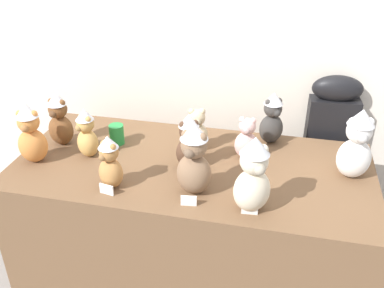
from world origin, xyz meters
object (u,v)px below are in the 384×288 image
(teddy_bear_charcoal, at_px, (272,119))
(instrument_case, at_px, (325,159))
(teddy_bear_chestnut, at_px, (59,120))
(teddy_bear_blush, at_px, (246,139))
(teddy_bear_cocoa, at_px, (189,142))
(teddy_bear_honey, at_px, (87,134))
(party_cup_green, at_px, (117,134))
(display_table, at_px, (192,222))
(teddy_bear_cream, at_px, (253,176))
(teddy_bear_ginger, at_px, (31,134))
(teddy_bear_caramel, at_px, (110,163))
(teddy_bear_snow, at_px, (357,145))
(teddy_bear_sand, at_px, (197,130))
(teddy_bear_mocha, at_px, (194,160))

(teddy_bear_charcoal, bearing_deg, instrument_case, 0.19)
(teddy_bear_chestnut, distance_m, teddy_bear_blush, 1.00)
(teddy_bear_chestnut, relative_size, teddy_bear_cocoa, 1.05)
(teddy_bear_blush, height_order, teddy_bear_cocoa, teddy_bear_cocoa)
(instrument_case, height_order, teddy_bear_honey, instrument_case)
(instrument_case, bearing_deg, teddy_bear_honey, -159.75)
(teddy_bear_cocoa, height_order, party_cup_green, teddy_bear_cocoa)
(display_table, distance_m, teddy_bear_cream, 0.70)
(teddy_bear_ginger, bearing_deg, teddy_bear_caramel, -25.11)
(teddy_bear_snow, bearing_deg, party_cup_green, 165.74)
(display_table, distance_m, teddy_bear_snow, 0.95)
(teddy_bear_ginger, height_order, teddy_bear_snow, teddy_bear_snow)
(display_table, relative_size, teddy_bear_honey, 6.77)
(display_table, distance_m, instrument_case, 0.91)
(teddy_bear_cream, relative_size, teddy_bear_sand, 1.50)
(instrument_case, distance_m, teddy_bear_snow, 0.61)
(teddy_bear_charcoal, relative_size, teddy_bear_sand, 1.24)
(teddy_bear_sand, bearing_deg, party_cup_green, 171.75)
(teddy_bear_honey, distance_m, party_cup_green, 0.20)
(teddy_bear_ginger, height_order, teddy_bear_caramel, teddy_bear_ginger)
(instrument_case, relative_size, teddy_bear_blush, 4.66)
(display_table, height_order, teddy_bear_charcoal, teddy_bear_charcoal)
(teddy_bear_caramel, height_order, teddy_bear_blush, teddy_bear_caramel)
(teddy_bear_caramel, height_order, teddy_bear_cocoa, teddy_bear_cocoa)
(teddy_bear_charcoal, relative_size, party_cup_green, 2.67)
(teddy_bear_charcoal, distance_m, teddy_bear_ginger, 1.25)
(teddy_bear_ginger, relative_size, teddy_bear_mocha, 0.91)
(teddy_bear_charcoal, bearing_deg, teddy_bear_snow, -66.06)
(teddy_bear_mocha, distance_m, party_cup_green, 0.63)
(teddy_bear_cream, bearing_deg, teddy_bear_snow, 7.34)
(teddy_bear_honey, height_order, teddy_bear_mocha, teddy_bear_mocha)
(teddy_bear_cream, xyz_separation_m, teddy_bear_sand, (-0.34, 0.46, -0.06))
(teddy_bear_mocha, distance_m, teddy_bear_blush, 0.41)
(teddy_bear_honey, bearing_deg, teddy_bear_charcoal, 54.97)
(teddy_bear_charcoal, height_order, teddy_bear_sand, teddy_bear_charcoal)
(teddy_bear_cream, xyz_separation_m, teddy_bear_cocoa, (-0.34, 0.28, -0.03))
(teddy_bear_honey, distance_m, teddy_bear_mocha, 0.64)
(teddy_bear_snow, bearing_deg, teddy_bear_honey, 172.75)
(teddy_bear_charcoal, relative_size, teddy_bear_snow, 0.83)
(instrument_case, height_order, teddy_bear_blush, instrument_case)
(display_table, distance_m, teddy_bear_charcoal, 0.71)
(teddy_bear_snow, bearing_deg, teddy_bear_charcoal, 135.79)
(teddy_bear_sand, distance_m, party_cup_green, 0.44)
(teddy_bear_honey, distance_m, teddy_bear_charcoal, 0.98)
(teddy_bear_charcoal, bearing_deg, teddy_bear_cream, -127.18)
(teddy_bear_honey, bearing_deg, party_cup_green, 92.28)
(teddy_bear_honey, distance_m, teddy_bear_ginger, 0.27)
(display_table, xyz_separation_m, teddy_bear_blush, (0.25, 0.13, 0.48))
(teddy_bear_cocoa, bearing_deg, teddy_bear_mocha, -100.21)
(display_table, xyz_separation_m, party_cup_green, (-0.45, 0.13, 0.43))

